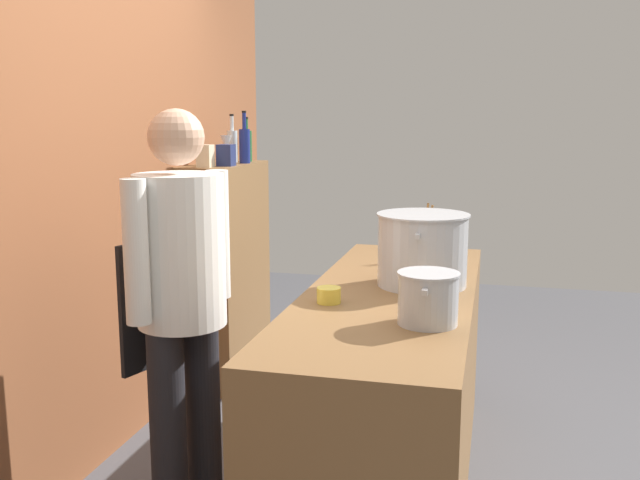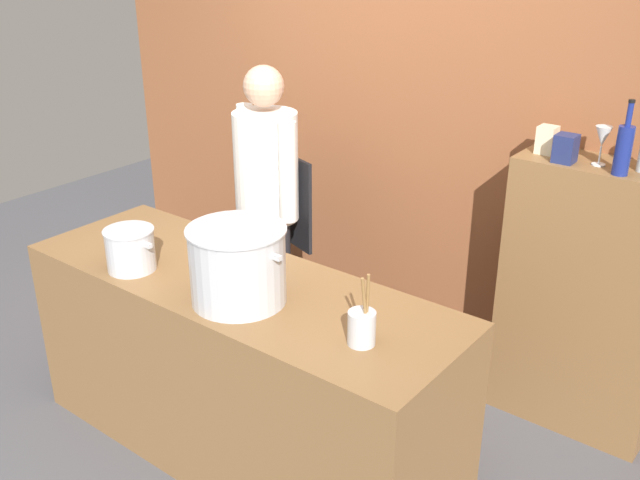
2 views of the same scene
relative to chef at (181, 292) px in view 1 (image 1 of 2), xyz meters
name	(u,v)px [view 1 (image 1 of 2)]	position (x,y,z in m)	size (l,w,h in m)	color
brick_back_panel	(88,145)	(0.47, 0.66, 0.54)	(4.40, 0.10, 3.00)	brown
prep_counter	(388,391)	(0.47, -0.74, -0.51)	(2.07, 0.70, 0.90)	brown
bar_cabinet	(226,272)	(1.60, 0.45, -0.29)	(0.76, 0.32, 1.34)	brown
chef	(181,292)	(0.00, 0.00, 0.00)	(0.51, 0.40, 1.66)	black
stockpot_large	(422,250)	(0.61, -0.86, 0.09)	(0.46, 0.40, 0.32)	#B7BABF
stockpot_small	(428,298)	(0.03, -0.94, 0.03)	(0.29, 0.22, 0.19)	#B7BABF
utensil_crock	(427,246)	(1.19, -0.82, 0.00)	(0.10, 0.10, 0.29)	#B7BABF
butter_jar	(329,295)	(0.22, -0.53, -0.03)	(0.10, 0.10, 0.06)	yellow
wine_bottle_cobalt	(245,145)	(1.68, 0.34, 0.49)	(0.07, 0.07, 0.32)	navy
wine_bottle_clear	(232,145)	(1.75, 0.45, 0.48)	(0.07, 0.07, 0.30)	silver
wine_bottle_green	(246,145)	(1.83, 0.39, 0.48)	(0.07, 0.07, 0.28)	#1E592D
wine_glass_tall	(226,144)	(1.57, 0.42, 0.50)	(0.07, 0.07, 0.17)	silver
spice_tin_cream	(205,156)	(1.32, 0.45, 0.44)	(0.08, 0.08, 0.13)	beige
spice_tin_navy	(226,155)	(1.43, 0.37, 0.44)	(0.09, 0.09, 0.12)	navy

